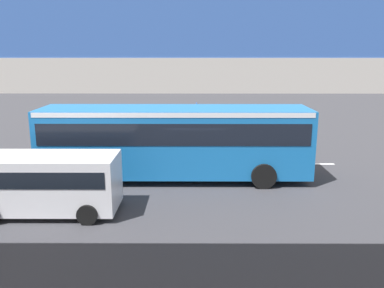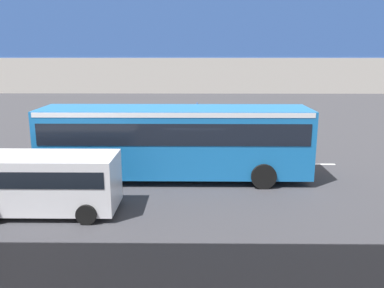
# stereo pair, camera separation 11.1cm
# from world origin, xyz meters

# --- Properties ---
(ground) EXTENTS (80.00, 80.00, 0.00)m
(ground) POSITION_xyz_m (0.00, 0.00, 0.00)
(ground) COLOR #38383D
(city_bus) EXTENTS (11.54, 2.85, 3.15)m
(city_bus) POSITION_xyz_m (0.88, -0.08, 1.88)
(city_bus) COLOR #196BB7
(city_bus) RESTS_ON ground
(parked_van) EXTENTS (4.80, 2.17, 2.05)m
(parked_van) POSITION_xyz_m (5.08, 3.77, 1.18)
(parked_van) COLOR silver
(parked_van) RESTS_ON ground
(pedestrian) EXTENTS (0.38, 0.38, 1.79)m
(pedestrian) POSITION_xyz_m (4.93, -2.72, 0.89)
(pedestrian) COLOR #2D2D38
(pedestrian) RESTS_ON ground
(traffic_sign) EXTENTS (0.08, 0.60, 2.80)m
(traffic_sign) POSITION_xyz_m (-0.09, -4.53, 1.89)
(traffic_sign) COLOR slate
(traffic_sign) RESTS_ON ground
(lane_dash_leftmost) EXTENTS (2.00, 0.20, 0.01)m
(lane_dash_leftmost) POSITION_xyz_m (-6.00, -2.42, 0.00)
(lane_dash_leftmost) COLOR silver
(lane_dash_leftmost) RESTS_ON ground
(lane_dash_left) EXTENTS (2.00, 0.20, 0.01)m
(lane_dash_left) POSITION_xyz_m (-2.00, -2.42, 0.00)
(lane_dash_left) COLOR silver
(lane_dash_left) RESTS_ON ground
(lane_dash_centre) EXTENTS (2.00, 0.20, 0.01)m
(lane_dash_centre) POSITION_xyz_m (2.00, -2.42, 0.00)
(lane_dash_centre) COLOR silver
(lane_dash_centre) RESTS_ON ground
(lane_dash_right) EXTENTS (2.00, 0.20, 0.01)m
(lane_dash_right) POSITION_xyz_m (6.00, -2.42, 0.00)
(lane_dash_right) COLOR silver
(lane_dash_right) RESTS_ON ground
(pedestrian_overpass) EXTENTS (26.01, 2.60, 6.47)m
(pedestrian_overpass) POSITION_xyz_m (0.00, 9.66, 4.74)
(pedestrian_overpass) COLOR #B2ADA5
(pedestrian_overpass) RESTS_ON ground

